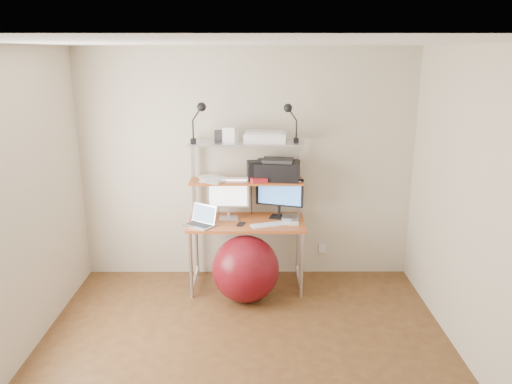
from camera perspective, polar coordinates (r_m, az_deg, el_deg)
room at (r=3.67m, az=-1.47°, el=-3.20°), size 3.60×3.60×3.60m
computer_desk at (r=5.19m, az=-1.09°, el=-0.87°), size 1.20×0.60×1.57m
wall_outlet at (r=5.73m, az=7.58°, el=-6.34°), size 0.08×0.01×0.12m
monitor_silver at (r=5.21m, az=-3.18°, el=-0.34°), size 0.44×0.15×0.48m
monitor_black at (r=5.25m, az=2.69°, el=-0.24°), size 0.50×0.20×0.51m
laptop at (r=5.11m, az=-6.20°, el=-3.29°), size 0.37×0.35×0.26m
keyboard at (r=5.08m, az=1.84°, el=-3.73°), size 0.45×0.25×0.01m
mouse at (r=5.10m, az=4.32°, el=-3.61°), size 0.11×0.07×0.03m
mac_mini at (r=5.27m, az=3.96°, el=-2.92°), size 0.20×0.20×0.03m
phone at (r=5.10m, az=-1.74°, el=-3.69°), size 0.09×0.13×0.01m
printer at (r=5.21m, az=2.49°, el=2.56°), size 0.50×0.38×0.22m
nas_cube at (r=5.17m, az=-0.23°, el=2.45°), size 0.16×0.16×0.20m
red_box at (r=5.10m, az=0.33°, el=1.36°), size 0.18×0.15×0.04m
scanner at (r=5.12m, az=1.09°, el=6.34°), size 0.45×0.31×0.11m
box_white at (r=5.09m, az=-2.94°, el=6.55°), size 0.16×0.15×0.15m
box_grey at (r=5.17m, az=-4.17°, el=6.41°), size 0.12×0.12×0.11m
clip_lamp_left at (r=5.00m, az=-6.44°, el=8.88°), size 0.16×0.09×0.41m
clip_lamp_right at (r=5.04m, az=3.88°, el=8.85°), size 0.16×0.09×0.39m
exercise_ball at (r=5.07m, az=-1.20°, el=-8.77°), size 0.67×0.67×0.67m
paper_stack at (r=5.22m, az=-5.12°, el=1.51°), size 0.38×0.42×0.02m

